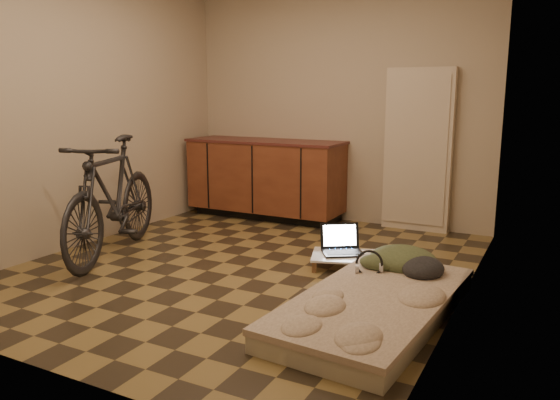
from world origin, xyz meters
The scene contains 10 objects.
room_shell centered at (0.00, 0.00, 1.30)m, with size 3.50×4.00×2.60m.
cabinets centered at (-0.75, 1.70, 0.47)m, with size 1.84×0.62×0.91m.
appliance_panel centered at (0.95, 1.94, 0.85)m, with size 0.70×0.10×1.70m, color beige.
bicycle centered at (-1.20, -0.28, 0.59)m, with size 0.53×1.82×1.18m, color black.
futon centered at (1.30, -0.52, 0.08)m, with size 0.99×1.83×0.15m.
clothing_pile centered at (1.33, 0.15, 0.26)m, with size 0.55×0.46×0.22m, color #394327, non-canonical shape.
headphones centered at (1.12, -0.09, 0.22)m, with size 0.22×0.20×0.15m, color black, non-canonical shape.
lap_desk centered at (0.80, 0.39, 0.09)m, with size 0.75×0.61×0.11m.
laptop centered at (0.70, 0.43, 0.16)m, with size 0.45×0.44×0.23m.
mouse centered at (0.99, 0.44, 0.13)m, with size 0.06×0.10×0.04m, color white.
Camera 1 is at (2.31, -3.79, 1.45)m, focal length 35.00 mm.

